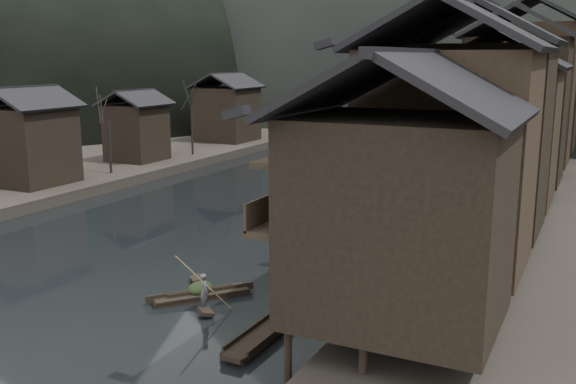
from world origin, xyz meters
The scene contains 12 objects.
water centered at (0.00, 0.00, 0.00)m, with size 300.00×300.00×0.00m, color black.
left_bank centered at (-35.00, 40.00, 0.60)m, with size 40.00×200.00×1.20m, color #2D2823.
stilt_houses centered at (17.28, 19.59, 8.95)m, with size 9.00×67.60×16.80m.
left_houses centered at (-20.50, 20.12, 5.66)m, with size 8.10×53.20×8.73m.
bare_trees centered at (-17.00, 9.31, 6.43)m, with size 3.66×42.67×7.32m.
moored_sampans centered at (11.85, 20.50, 0.20)m, with size 2.69×61.44×0.47m.
midriver_boats centered at (-4.06, 45.02, 0.20)m, with size 6.31×27.41×0.45m.
stone_bridge centered at (0.00, 72.00, 5.11)m, with size 40.00×6.00×9.00m.
hero_sampan centered at (6.25, -4.02, 0.20)m, with size 3.99×4.58×0.44m.
cargo_heap centered at (6.10, -3.84, 0.78)m, with size 1.15×1.50×0.69m, color black.
boatman centered at (7.41, -5.43, 1.29)m, with size 0.62×0.41×1.70m, color #555557.
bamboo_pole centered at (7.61, -5.43, 3.78)m, with size 0.06×0.06×4.34m, color #8C7A51.
Camera 1 is at (23.34, -28.89, 11.72)m, focal length 40.00 mm.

